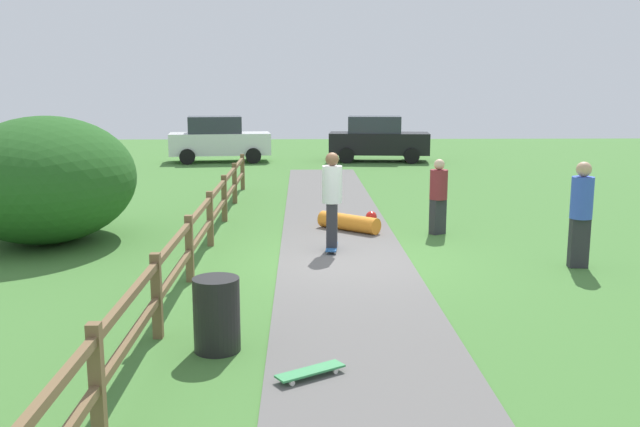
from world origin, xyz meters
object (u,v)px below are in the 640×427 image
object	(u,v)px
parked_car_white	(219,139)
skater_fallen	(351,222)
trash_bin	(217,314)
parked_car_black	(378,139)
bystander_maroon	(438,193)
bush_large	(47,179)
skateboard_loose	(310,371)
skater_riding	(332,196)
bystander_blue	(581,209)

from	to	relation	value
parked_car_white	skater_fallen	bearing A→B (deg)	-72.44
trash_bin	parked_car_black	size ratio (longest dim) A/B	0.21
skater_fallen	bystander_maroon	distance (m)	2.01
trash_bin	bystander_maroon	world-z (taller)	bystander_maroon
bush_large	skater_fallen	size ratio (longest dim) A/B	3.01
bush_large	trash_bin	distance (m)	7.46
skateboard_loose	parked_car_black	size ratio (longest dim) A/B	0.18
bystander_maroon	parked_car_white	bearing A→B (deg)	113.45
skater_fallen	bystander_maroon	size ratio (longest dim) A/B	0.87
skater_riding	skater_fallen	xyz separation A→B (m)	(0.50, 1.92, -0.88)
skater_fallen	parked_car_black	size ratio (longest dim) A/B	0.32
skater_fallen	bystander_blue	world-z (taller)	bystander_blue
skateboard_loose	parked_car_black	distance (m)	22.54
trash_bin	skateboard_loose	size ratio (longest dim) A/B	1.15
parked_car_black	trash_bin	bearing A→B (deg)	-101.29
trash_bin	skateboard_loose	world-z (taller)	trash_bin
skater_riding	skateboard_loose	size ratio (longest dim) A/B	2.42
skater_fallen	parked_car_white	bearing A→B (deg)	107.56
skater_riding	bush_large	bearing A→B (deg)	169.29
skater_fallen	skateboard_loose	distance (m)	7.89
skater_riding	parked_car_black	xyz separation A→B (m)	(2.68, 16.40, -0.13)
bush_large	trash_bin	size ratio (longest dim) A/B	4.70
skater_fallen	bystander_blue	xyz separation A→B (m)	(3.78, -3.21, 0.84)
trash_bin	skater_riding	size ratio (longest dim) A/B	0.47
trash_bin	parked_car_black	xyz separation A→B (m)	(4.28, 21.44, 0.51)
parked_car_white	parked_car_black	world-z (taller)	same
skateboard_loose	bystander_blue	distance (m)	6.71
trash_bin	skateboard_loose	xyz separation A→B (m)	(1.11, -0.86, -0.36)
bystander_blue	bystander_maroon	bearing A→B (deg)	124.07
skater_fallen	skater_riding	bearing A→B (deg)	-104.53
bystander_maroon	parked_car_black	bearing A→B (deg)	88.74
parked_car_black	parked_car_white	bearing A→B (deg)	-179.90
trash_bin	bystander_maroon	xyz separation A→B (m)	(3.95, 6.60, 0.44)
trash_bin	bystander_blue	bearing A→B (deg)	32.51
skater_riding	parked_car_black	distance (m)	16.62
bystander_blue	skater_fallen	bearing A→B (deg)	139.64
trash_bin	skateboard_loose	distance (m)	1.45
skater_fallen	skateboard_loose	size ratio (longest dim) A/B	1.79
bush_large	parked_car_black	bearing A→B (deg)	61.13
bystander_blue	parked_car_white	distance (m)	19.55
bystander_blue	parked_car_black	bearing A→B (deg)	95.18
skater_fallen	parked_car_black	distance (m)	14.66
bystander_blue	skateboard_loose	bearing A→B (deg)	-135.99
trash_bin	bystander_blue	world-z (taller)	bystander_blue
skater_riding	bystander_blue	bearing A→B (deg)	-16.78
trash_bin	skater_fallen	distance (m)	7.28
bystander_maroon	parked_car_white	xyz separation A→B (m)	(-6.43, 14.83, 0.07)
bush_large	parked_car_white	bearing A→B (deg)	83.71
bystander_maroon	bystander_blue	xyz separation A→B (m)	(1.93, -2.85, 0.15)
bush_large	skateboard_loose	bearing A→B (deg)	-53.00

